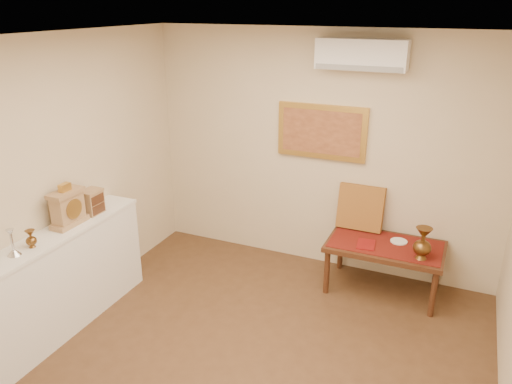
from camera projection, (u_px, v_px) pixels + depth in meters
The scene contains 17 objects.
floor at pixel (236, 380), 4.15m from camera, with size 4.50×4.50×0.00m, color brown.
ceiling at pixel (230, 42), 3.18m from camera, with size 4.50×4.50×0.00m, color white.
wall_back at pixel (321, 153), 5.59m from camera, with size 4.00×0.02×2.70m, color beige.
wall_left at pixel (30, 194), 4.41m from camera, with size 0.02×4.50×2.70m, color beige.
candlestick at pixel (12, 242), 4.08m from camera, with size 0.11×0.11×0.23m, color silver, non-canonical shape.
brass_urn_small at pixel (31, 236), 4.22m from camera, with size 0.09×0.09×0.21m, color brown, non-canonical shape.
table_cloth at pixel (386, 244), 5.24m from camera, with size 1.14×0.59×0.01m, color maroon.
brass_urn_tall at pixel (423, 240), 4.87m from camera, with size 0.18×0.18×0.41m, color brown, non-canonical shape.
plate at pixel (399, 241), 5.28m from camera, with size 0.18×0.18×0.01m, color silver.
menu at pixel (366, 244), 5.21m from camera, with size 0.18×0.25×0.01m, color maroon.
cushion at pixel (361, 207), 5.52m from camera, with size 0.50×0.10×0.50m, color maroon.
display_ledge at pixel (59, 282), 4.65m from camera, with size 0.37×2.02×0.98m.
mantel_clock at pixel (68, 208), 4.62m from camera, with size 0.17×0.36×0.41m.
wooden_chest at pixel (92, 202), 4.89m from camera, with size 0.16×0.21×0.24m.
low_table at pixel (385, 250), 5.26m from camera, with size 1.20×0.70×0.55m.
painting at pixel (322, 132), 5.47m from camera, with size 1.00×0.06×0.60m.
ac_unit at pixel (362, 54), 4.93m from camera, with size 0.90×0.25×0.30m.
Camera 1 is at (1.47, -2.97, 2.95)m, focal length 35.00 mm.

